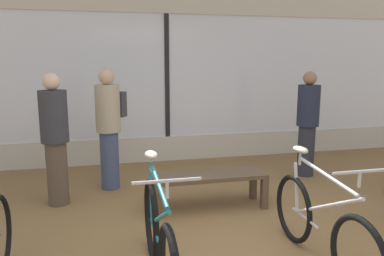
{
  "coord_description": "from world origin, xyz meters",
  "views": [
    {
      "loc": [
        -1.08,
        -3.02,
        1.82
      ],
      "look_at": [
        0.0,
        1.61,
        0.95
      ],
      "focal_mm": 35.0,
      "sensor_mm": 36.0,
      "label": 1
    }
  ],
  "objects_px": {
    "display_bench": "(209,180)",
    "customer_mid_floor": "(55,137)",
    "bicycle_right": "(320,226)",
    "bicycle_left": "(159,240)",
    "customer_near_rack": "(109,125)",
    "customer_by_window": "(308,122)"
  },
  "relations": [
    {
      "from": "customer_by_window",
      "to": "customer_near_rack",
      "type": "bearing_deg",
      "value": 178.19
    },
    {
      "from": "display_bench",
      "to": "customer_near_rack",
      "type": "xyz_separation_m",
      "value": [
        -1.17,
        1.04,
        0.55
      ]
    },
    {
      "from": "bicycle_left",
      "to": "display_bench",
      "type": "height_order",
      "value": "bicycle_left"
    },
    {
      "from": "display_bench",
      "to": "customer_mid_floor",
      "type": "bearing_deg",
      "value": 162.84
    },
    {
      "from": "bicycle_left",
      "to": "customer_mid_floor",
      "type": "bearing_deg",
      "value": 115.89
    },
    {
      "from": "display_bench",
      "to": "customer_by_window",
      "type": "distance_m",
      "value": 2.15
    },
    {
      "from": "customer_near_rack",
      "to": "customer_by_window",
      "type": "relative_size",
      "value": 1.03
    },
    {
      "from": "bicycle_right",
      "to": "display_bench",
      "type": "distance_m",
      "value": 1.61
    },
    {
      "from": "customer_by_window",
      "to": "customer_mid_floor",
      "type": "height_order",
      "value": "customer_mid_floor"
    },
    {
      "from": "display_bench",
      "to": "customer_near_rack",
      "type": "distance_m",
      "value": 1.66
    },
    {
      "from": "bicycle_left",
      "to": "customer_near_rack",
      "type": "distance_m",
      "value": 2.6
    },
    {
      "from": "bicycle_right",
      "to": "customer_near_rack",
      "type": "bearing_deg",
      "value": 124.78
    },
    {
      "from": "customer_near_rack",
      "to": "display_bench",
      "type": "bearing_deg",
      "value": -41.8
    },
    {
      "from": "bicycle_right",
      "to": "customer_mid_floor",
      "type": "xyz_separation_m",
      "value": [
        -2.43,
        2.07,
        0.49
      ]
    },
    {
      "from": "customer_near_rack",
      "to": "bicycle_right",
      "type": "bearing_deg",
      "value": -55.22
    },
    {
      "from": "display_bench",
      "to": "customer_mid_floor",
      "type": "distance_m",
      "value": 1.99
    },
    {
      "from": "bicycle_left",
      "to": "customer_near_rack",
      "type": "height_order",
      "value": "customer_near_rack"
    },
    {
      "from": "bicycle_right",
      "to": "customer_mid_floor",
      "type": "height_order",
      "value": "customer_mid_floor"
    },
    {
      "from": "customer_near_rack",
      "to": "customer_mid_floor",
      "type": "xyz_separation_m",
      "value": [
        -0.67,
        -0.48,
        -0.04
      ]
    },
    {
      "from": "bicycle_left",
      "to": "customer_near_rack",
      "type": "xyz_separation_m",
      "value": [
        -0.33,
        2.53,
        0.51
      ]
    },
    {
      "from": "display_bench",
      "to": "customer_mid_floor",
      "type": "relative_size",
      "value": 0.84
    },
    {
      "from": "display_bench",
      "to": "bicycle_right",
      "type": "bearing_deg",
      "value": -68.22
    }
  ]
}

